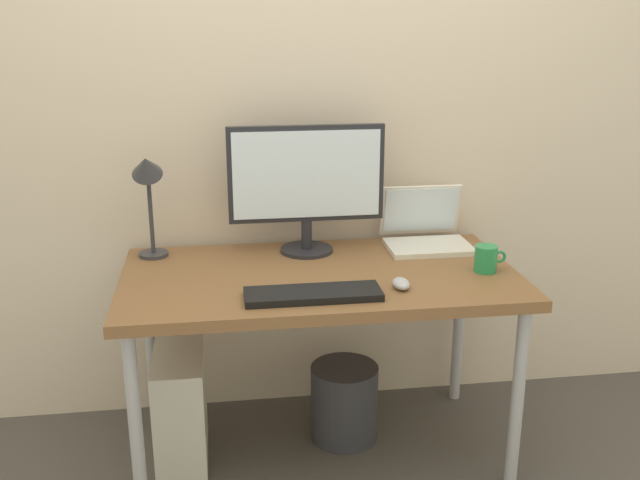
{
  "coord_description": "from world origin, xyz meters",
  "views": [
    {
      "loc": [
        -0.34,
        -2.38,
        1.6
      ],
      "look_at": [
        0.0,
        0.0,
        0.84
      ],
      "focal_mm": 40.83,
      "sensor_mm": 36.0,
      "label": 1
    }
  ],
  "objects_px": {
    "mouse": "(401,284)",
    "wastebasket": "(344,402)",
    "desk": "(320,289)",
    "laptop": "(425,231)",
    "computer_tower": "(181,407)",
    "desk_lamp": "(148,182)",
    "monitor": "(306,181)",
    "coffee_mug": "(486,259)",
    "keyboard": "(313,294)"
  },
  "relations": [
    {
      "from": "mouse",
      "to": "coffee_mug",
      "type": "xyz_separation_m",
      "value": [
        0.34,
        0.12,
        0.03
      ]
    },
    {
      "from": "wastebasket",
      "to": "desk_lamp",
      "type": "bearing_deg",
      "value": 167.16
    },
    {
      "from": "desk",
      "to": "computer_tower",
      "type": "relative_size",
      "value": 3.3
    },
    {
      "from": "laptop",
      "to": "mouse",
      "type": "relative_size",
      "value": 3.56
    },
    {
      "from": "monitor",
      "to": "wastebasket",
      "type": "distance_m",
      "value": 0.87
    },
    {
      "from": "computer_tower",
      "to": "desk_lamp",
      "type": "bearing_deg",
      "value": 110.52
    },
    {
      "from": "monitor",
      "to": "keyboard",
      "type": "height_order",
      "value": "monitor"
    },
    {
      "from": "desk_lamp",
      "to": "coffee_mug",
      "type": "bearing_deg",
      "value": -14.77
    },
    {
      "from": "mouse",
      "to": "desk",
      "type": "bearing_deg",
      "value": 142.05
    },
    {
      "from": "laptop",
      "to": "coffee_mug",
      "type": "xyz_separation_m",
      "value": [
        0.13,
        -0.33,
        -0.01
      ]
    },
    {
      "from": "desk_lamp",
      "to": "computer_tower",
      "type": "distance_m",
      "value": 0.83
    },
    {
      "from": "desk_lamp",
      "to": "keyboard",
      "type": "relative_size",
      "value": 0.94
    },
    {
      "from": "monitor",
      "to": "wastebasket",
      "type": "height_order",
      "value": "monitor"
    },
    {
      "from": "laptop",
      "to": "computer_tower",
      "type": "bearing_deg",
      "value": -166.51
    },
    {
      "from": "desk",
      "to": "keyboard",
      "type": "height_order",
      "value": "keyboard"
    },
    {
      "from": "desk_lamp",
      "to": "coffee_mug",
      "type": "distance_m",
      "value": 1.24
    },
    {
      "from": "monitor",
      "to": "wastebasket",
      "type": "xyz_separation_m",
      "value": [
        0.12,
        -0.16,
        -0.85
      ]
    },
    {
      "from": "computer_tower",
      "to": "wastebasket",
      "type": "distance_m",
      "value": 0.62
    },
    {
      "from": "desk_lamp",
      "to": "computer_tower",
      "type": "relative_size",
      "value": 0.99
    },
    {
      "from": "monitor",
      "to": "laptop",
      "type": "xyz_separation_m",
      "value": [
        0.47,
        0.02,
        -0.22
      ]
    },
    {
      "from": "keyboard",
      "to": "laptop",
      "type": "bearing_deg",
      "value": 43.6
    },
    {
      "from": "desk",
      "to": "mouse",
      "type": "relative_size",
      "value": 15.4
    },
    {
      "from": "monitor",
      "to": "desk_lamp",
      "type": "bearing_deg",
      "value": 179.95
    },
    {
      "from": "desk",
      "to": "computer_tower",
      "type": "distance_m",
      "value": 0.68
    },
    {
      "from": "coffee_mug",
      "to": "wastebasket",
      "type": "relative_size",
      "value": 0.38
    },
    {
      "from": "laptop",
      "to": "computer_tower",
      "type": "relative_size",
      "value": 0.76
    },
    {
      "from": "laptop",
      "to": "desk_lamp",
      "type": "height_order",
      "value": "desk_lamp"
    },
    {
      "from": "laptop",
      "to": "coffee_mug",
      "type": "distance_m",
      "value": 0.35
    },
    {
      "from": "laptop",
      "to": "wastebasket",
      "type": "distance_m",
      "value": 0.74
    },
    {
      "from": "desk",
      "to": "laptop",
      "type": "relative_size",
      "value": 4.33
    },
    {
      "from": "mouse",
      "to": "computer_tower",
      "type": "height_order",
      "value": "mouse"
    },
    {
      "from": "desk_lamp",
      "to": "monitor",
      "type": "bearing_deg",
      "value": -0.05
    },
    {
      "from": "desk",
      "to": "keyboard",
      "type": "distance_m",
      "value": 0.25
    },
    {
      "from": "mouse",
      "to": "desk_lamp",
      "type": "bearing_deg",
      "value": 152.93
    },
    {
      "from": "desk_lamp",
      "to": "wastebasket",
      "type": "xyz_separation_m",
      "value": [
        0.7,
        -0.16,
        -0.86
      ]
    },
    {
      "from": "monitor",
      "to": "coffee_mug",
      "type": "xyz_separation_m",
      "value": [
        0.6,
        -0.31,
        -0.23
      ]
    },
    {
      "from": "monitor",
      "to": "coffee_mug",
      "type": "distance_m",
      "value": 0.71
    },
    {
      "from": "desk",
      "to": "mouse",
      "type": "bearing_deg",
      "value": -37.95
    },
    {
      "from": "laptop",
      "to": "wastebasket",
      "type": "xyz_separation_m",
      "value": [
        -0.35,
        -0.18,
        -0.63
      ]
    },
    {
      "from": "keyboard",
      "to": "coffee_mug",
      "type": "bearing_deg",
      "value": 13.88
    },
    {
      "from": "monitor",
      "to": "coffee_mug",
      "type": "relative_size",
      "value": 5.06
    },
    {
      "from": "mouse",
      "to": "wastebasket",
      "type": "distance_m",
      "value": 0.66
    },
    {
      "from": "laptop",
      "to": "desk_lamp",
      "type": "xyz_separation_m",
      "value": [
        -1.05,
        -0.02,
        0.23
      ]
    },
    {
      "from": "monitor",
      "to": "coffee_mug",
      "type": "height_order",
      "value": "monitor"
    },
    {
      "from": "keyboard",
      "to": "mouse",
      "type": "distance_m",
      "value": 0.3
    },
    {
      "from": "monitor",
      "to": "desk_lamp",
      "type": "distance_m",
      "value": 0.58
    },
    {
      "from": "keyboard",
      "to": "wastebasket",
      "type": "relative_size",
      "value": 1.47
    },
    {
      "from": "coffee_mug",
      "to": "keyboard",
      "type": "bearing_deg",
      "value": -166.12
    },
    {
      "from": "computer_tower",
      "to": "coffee_mug",
      "type": "bearing_deg",
      "value": -5.0
    },
    {
      "from": "monitor",
      "to": "mouse",
      "type": "xyz_separation_m",
      "value": [
        0.26,
        -0.43,
        -0.26
      ]
    }
  ]
}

